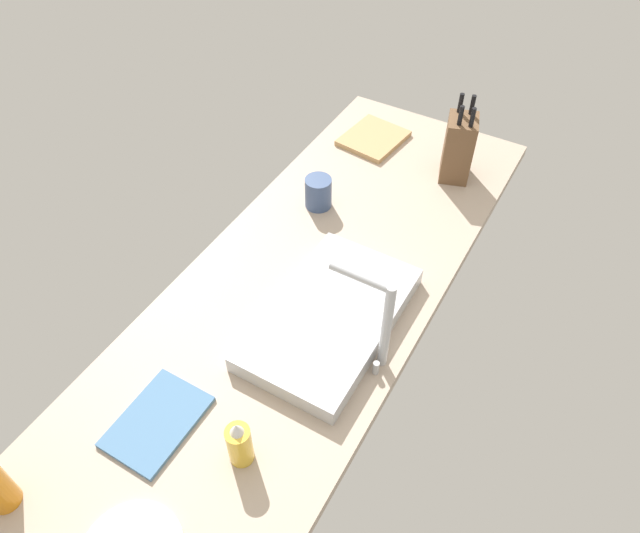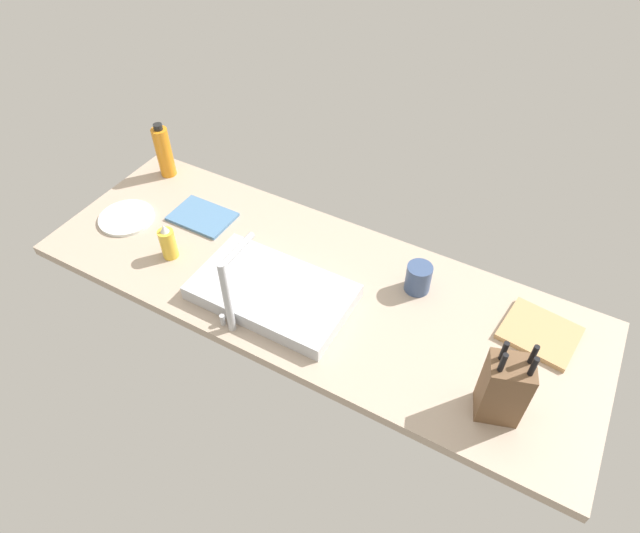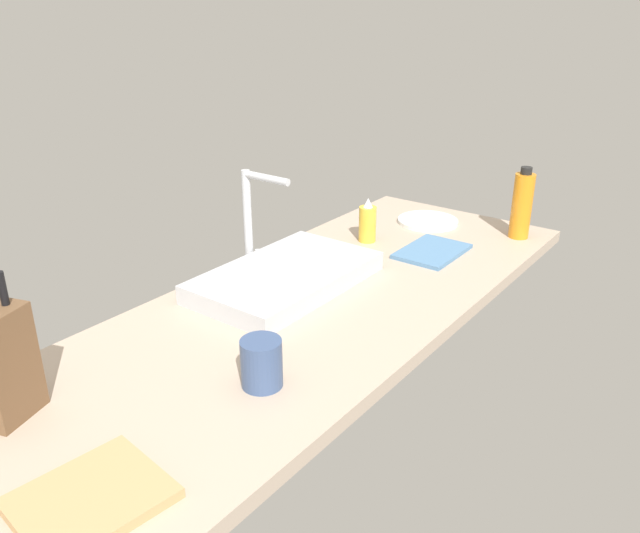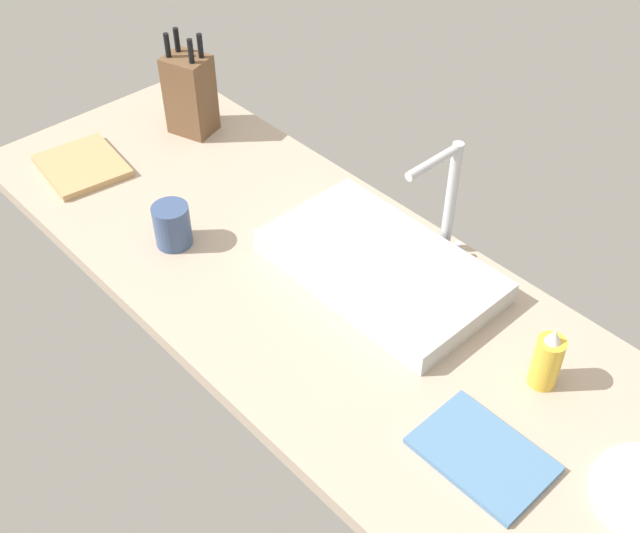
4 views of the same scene
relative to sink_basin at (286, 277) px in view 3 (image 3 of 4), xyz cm
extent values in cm
cube|color=tan|center=(-7.66, -11.60, -4.31)|extent=(188.54, 66.53, 3.50)
cube|color=#B7BABF|center=(0.00, 0.00, 0.00)|extent=(50.03, 29.37, 5.11)
cylinder|color=#B7BABF|center=(3.94, 16.66, 11.46)|extent=(2.40, 2.40, 28.03)
cylinder|color=#B7BABF|center=(3.94, 9.29, 24.48)|extent=(2.00, 14.76, 2.00)
cylinder|color=#B7BABF|center=(7.44, 16.66, -0.56)|extent=(1.60, 1.60, 4.00)
cylinder|color=black|center=(-70.71, 4.50, 21.86)|extent=(1.77, 1.77, 6.26)
cube|color=tan|center=(-78.54, -26.62, -1.66)|extent=(23.48, 21.00, 1.80)
cylinder|color=gold|center=(41.15, 1.05, 3.01)|extent=(5.42, 5.42, 11.13)
cone|color=silver|center=(41.15, 1.05, 9.98)|extent=(2.98, 2.98, 2.80)
cylinder|color=orange|center=(73.16, -35.64, 7.73)|extent=(6.29, 6.29, 20.57)
cylinder|color=black|center=(73.16, -35.64, 19.11)|extent=(3.46, 3.46, 2.20)
cylinder|color=silver|center=(68.26, -5.96, -1.96)|extent=(20.35, 20.35, 1.20)
cube|color=teal|center=(44.12, -20.22, -1.96)|extent=(22.71, 15.86, 1.20)
cylinder|color=#384C75|center=(-38.94, -26.14, 2.44)|extent=(8.25, 8.25, 9.99)
camera|label=1|loc=(82.30, 44.28, 119.49)|focal=33.15mm
camera|label=2|loc=(-69.58, 93.26, 129.75)|focal=30.55mm
camera|label=3|loc=(-117.64, -99.26, 68.49)|focal=35.74mm
camera|label=4|loc=(82.52, -94.00, 112.96)|focal=44.20mm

